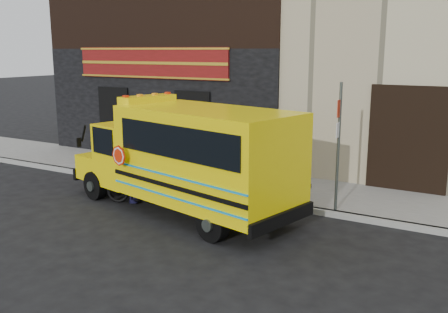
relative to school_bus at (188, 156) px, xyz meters
name	(u,v)px	position (x,y,z in m)	size (l,w,h in m)	color
ground	(183,229)	(0.50, -1.03, -1.51)	(120.00, 120.00, 0.00)	black
curb	(235,198)	(0.50, 1.57, -1.43)	(40.00, 0.20, 0.15)	#959690
sidewalk	(259,185)	(0.50, 3.07, -1.43)	(40.00, 3.00, 0.15)	slate
school_bus	(188,156)	(0.00, 0.00, 0.00)	(7.21, 3.70, 2.92)	black
sign_pole	(338,144)	(3.31, 1.66, 0.33)	(0.07, 0.29, 3.36)	#47504A
bicycle	(134,187)	(-1.76, -0.03, -1.04)	(0.44, 1.57, 0.94)	black
cyclist	(133,168)	(-1.81, 0.01, -0.52)	(0.72, 0.47, 1.97)	black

